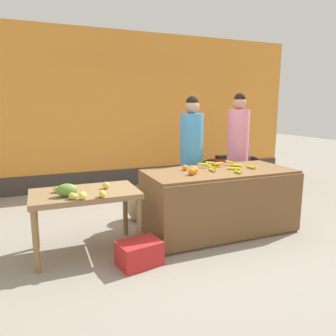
# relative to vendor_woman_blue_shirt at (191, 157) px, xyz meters

# --- Properties ---
(ground_plane) EXTENTS (24.00, 24.00, 0.00)m
(ground_plane) POSITION_rel_vendor_woman_blue_shirt_xyz_m (-0.33, -0.70, -0.91)
(ground_plane) COLOR gray
(market_wall_back) EXTENTS (7.60, 0.23, 3.13)m
(market_wall_back) POSITION_rel_vendor_woman_blue_shirt_xyz_m (-0.33, 2.30, 0.62)
(market_wall_back) COLOR orange
(market_wall_back) RESTS_ON ground
(fruit_stall_counter) EXTENTS (1.96, 0.93, 0.83)m
(fruit_stall_counter) POSITION_rel_vendor_woman_blue_shirt_xyz_m (0.07, -0.71, -0.50)
(fruit_stall_counter) COLOR brown
(fruit_stall_counter) RESTS_ON ground
(side_table_wooden) EXTENTS (1.18, 0.71, 0.72)m
(side_table_wooden) POSITION_rel_vendor_woman_blue_shirt_xyz_m (-1.68, -0.70, -0.28)
(side_table_wooden) COLOR olive
(side_table_wooden) RESTS_ON ground
(banana_bunch_pile) EXTENTS (0.67, 0.71, 0.07)m
(banana_bunch_pile) POSITION_rel_vendor_woman_blue_shirt_xyz_m (0.19, -0.59, -0.05)
(banana_bunch_pile) COLOR gold
(banana_bunch_pile) RESTS_ON fruit_stall_counter
(orange_pile) EXTENTS (0.16, 0.38, 0.09)m
(orange_pile) POSITION_rel_vendor_woman_blue_shirt_xyz_m (-0.37, -0.75, -0.04)
(orange_pile) COLOR orange
(orange_pile) RESTS_ON fruit_stall_counter
(mango_papaya_pile) EXTENTS (0.65, 0.50, 0.14)m
(mango_papaya_pile) POSITION_rel_vendor_woman_blue_shirt_xyz_m (-1.81, -0.86, -0.13)
(mango_papaya_pile) COLOR yellow
(mango_papaya_pile) RESTS_ON side_table_wooden
(vendor_woman_blue_shirt) EXTENTS (0.34, 0.34, 1.81)m
(vendor_woman_blue_shirt) POSITION_rel_vendor_woman_blue_shirt_xyz_m (0.00, 0.00, 0.00)
(vendor_woman_blue_shirt) COLOR #33333D
(vendor_woman_blue_shirt) RESTS_ON ground
(vendor_woman_pink_shirt) EXTENTS (0.34, 0.34, 1.86)m
(vendor_woman_pink_shirt) POSITION_rel_vendor_woman_blue_shirt_xyz_m (0.88, 0.09, 0.03)
(vendor_woman_pink_shirt) COLOR #33333D
(vendor_woman_pink_shirt) RESTS_ON ground
(parked_motorcycle) EXTENTS (1.60, 0.18, 0.88)m
(parked_motorcycle) POSITION_rel_vendor_woman_blue_shirt_xyz_m (1.44, 1.12, -0.51)
(parked_motorcycle) COLOR black
(parked_motorcycle) RESTS_ON ground
(produce_crate) EXTENTS (0.49, 0.39, 0.26)m
(produce_crate) POSITION_rel_vendor_woman_blue_shirt_xyz_m (-1.21, -1.23, -0.78)
(produce_crate) COLOR red
(produce_crate) RESTS_ON ground
(produce_sack) EXTENTS (0.37, 0.41, 0.47)m
(produce_sack) POSITION_rel_vendor_woman_blue_shirt_xyz_m (-0.84, 0.08, -0.68)
(produce_sack) COLOR tan
(produce_sack) RESTS_ON ground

